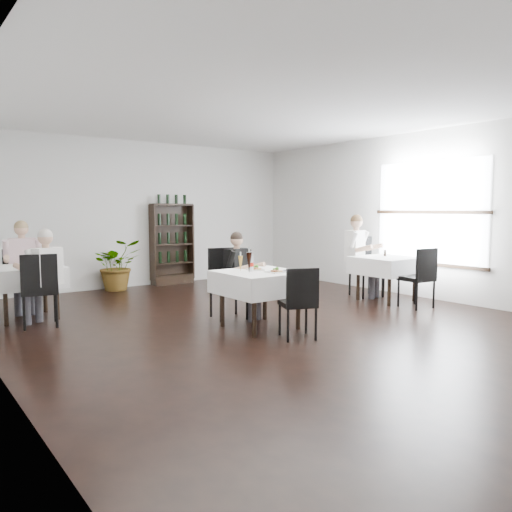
# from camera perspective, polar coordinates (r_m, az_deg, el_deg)

# --- Properties ---
(room_shell) EXTENTS (9.00, 9.00, 9.00)m
(room_shell) POSITION_cam_1_polar(r_m,az_deg,el_deg) (6.82, 2.48, 4.52)
(room_shell) COLOR black
(room_shell) RESTS_ON ground
(window_right) EXTENTS (0.06, 2.30, 1.85)m
(window_right) POSITION_cam_1_polar(r_m,az_deg,el_deg) (9.41, 19.23, 4.45)
(window_right) COLOR white
(window_right) RESTS_ON room_shell
(wine_shelf) EXTENTS (0.90, 0.28, 1.75)m
(wine_shelf) POSITION_cam_1_polar(r_m,az_deg,el_deg) (10.81, -9.55, 1.29)
(wine_shelf) COLOR black
(wine_shelf) RESTS_ON ground
(main_table) EXTENTS (1.03, 1.03, 0.77)m
(main_table) POSITION_cam_1_polar(r_m,az_deg,el_deg) (6.70, 0.46, -3.02)
(main_table) COLOR black
(main_table) RESTS_ON ground
(left_table) EXTENTS (0.98, 0.98, 0.77)m
(left_table) POSITION_cam_1_polar(r_m,az_deg,el_deg) (8.02, -24.83, -2.15)
(left_table) COLOR black
(left_table) RESTS_ON ground
(right_table) EXTENTS (0.98, 0.98, 0.77)m
(right_table) POSITION_cam_1_polar(r_m,az_deg,el_deg) (9.01, 14.69, -1.05)
(right_table) COLOR black
(right_table) RESTS_ON ground
(potted_tree) EXTENTS (1.01, 0.91, 1.01)m
(potted_tree) POSITION_cam_1_polar(r_m,az_deg,el_deg) (10.22, -15.57, -0.99)
(potted_tree) COLOR #2A5E20
(potted_tree) RESTS_ON ground
(main_chair_far) EXTENTS (0.55, 0.55, 1.03)m
(main_chair_far) POSITION_cam_1_polar(r_m,az_deg,el_deg) (7.39, -3.40, -2.52)
(main_chair_far) COLOR black
(main_chair_far) RESTS_ON ground
(main_chair_near) EXTENTS (0.54, 0.54, 0.89)m
(main_chair_near) POSITION_cam_1_polar(r_m,az_deg,el_deg) (6.15, 5.00, -4.86)
(main_chair_near) COLOR black
(main_chair_near) RESTS_ON ground
(left_chair_far) EXTENTS (0.52, 0.53, 0.98)m
(left_chair_far) POSITION_cam_1_polar(r_m,az_deg,el_deg) (8.64, -25.50, -2.09)
(left_chair_far) COLOR black
(left_chair_far) RESTS_ON ground
(left_chair_near) EXTENTS (0.55, 0.55, 1.01)m
(left_chair_near) POSITION_cam_1_polar(r_m,az_deg,el_deg) (7.33, -23.52, -3.11)
(left_chair_near) COLOR black
(left_chair_near) RESTS_ON ground
(right_chair_far) EXTENTS (0.60, 0.61, 1.09)m
(right_chair_far) POSITION_cam_1_polar(r_m,az_deg,el_deg) (9.44, 12.23, -0.69)
(right_chair_far) COLOR black
(right_chair_far) RESTS_ON ground
(right_chair_near) EXTENTS (0.50, 0.50, 0.98)m
(right_chair_near) POSITION_cam_1_polar(r_m,az_deg,el_deg) (8.47, 18.28, -1.96)
(right_chair_near) COLOR black
(right_chair_near) RESTS_ON ground
(diner_main) EXTENTS (0.56, 0.59, 1.28)m
(diner_main) POSITION_cam_1_polar(r_m,az_deg,el_deg) (7.25, -1.80, -1.44)
(diner_main) COLOR #44434B
(diner_main) RESTS_ON ground
(diner_left_far) EXTENTS (0.58, 0.60, 1.43)m
(diner_left_far) POSITION_cam_1_polar(r_m,az_deg,el_deg) (8.53, -25.11, -0.33)
(diner_left_far) COLOR #44434B
(diner_left_far) RESTS_ON ground
(diner_left_near) EXTENTS (0.60, 0.63, 1.34)m
(diner_left_near) POSITION_cam_1_polar(r_m,az_deg,el_deg) (7.41, -23.13, -1.44)
(diner_left_near) COLOR #44434B
(diner_left_near) RESTS_ON ground
(diner_right_far) EXTENTS (0.64, 0.68, 1.51)m
(diner_right_far) POSITION_cam_1_polar(r_m,az_deg,el_deg) (9.31, 11.76, 0.78)
(diner_right_far) COLOR #44434B
(diner_right_far) RESTS_ON ground
(plate_far) EXTENTS (0.28, 0.28, 0.07)m
(plate_far) POSITION_cam_1_polar(r_m,az_deg,el_deg) (6.82, -0.05, -1.50)
(plate_far) COLOR white
(plate_far) RESTS_ON main_table
(plate_near) EXTENTS (0.24, 0.24, 0.07)m
(plate_near) POSITION_cam_1_polar(r_m,az_deg,el_deg) (6.55, 2.29, -1.77)
(plate_near) COLOR white
(plate_near) RESTS_ON main_table
(pilsner_dark) EXTENTS (0.08, 0.08, 0.34)m
(pilsner_dark) POSITION_cam_1_polar(r_m,az_deg,el_deg) (6.48, -0.80, -0.74)
(pilsner_dark) COLOR black
(pilsner_dark) RESTS_ON main_table
(pilsner_lager) EXTENTS (0.06, 0.06, 0.26)m
(pilsner_lager) POSITION_cam_1_polar(r_m,az_deg,el_deg) (6.65, -1.78, -0.86)
(pilsner_lager) COLOR #BD8730
(pilsner_lager) RESTS_ON main_table
(coke_bottle) EXTENTS (0.07, 0.07, 0.28)m
(coke_bottle) POSITION_cam_1_polar(r_m,az_deg,el_deg) (6.67, -0.56, -0.82)
(coke_bottle) COLOR silver
(coke_bottle) RESTS_ON main_table
(napkin_cutlery) EXTENTS (0.17, 0.18, 0.02)m
(napkin_cutlery) POSITION_cam_1_polar(r_m,az_deg,el_deg) (6.70, 3.74, -1.70)
(napkin_cutlery) COLOR black
(napkin_cutlery) RESTS_ON main_table
(pepper_mill) EXTENTS (0.05, 0.05, 0.11)m
(pepper_mill) POSITION_cam_1_polar(r_m,az_deg,el_deg) (9.15, 14.53, 0.33)
(pepper_mill) COLOR black
(pepper_mill) RESTS_ON right_table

